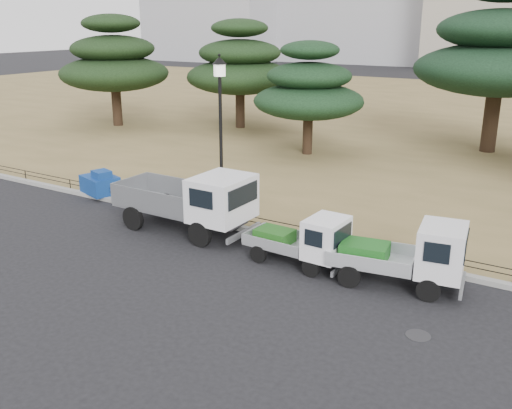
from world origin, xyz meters
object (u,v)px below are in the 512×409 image
Objects in this scene: truck_large at (190,199)px; truck_kei_front at (303,240)px; truck_kei_rear at (407,254)px; street_lamp at (220,112)px; tarp_pile at (100,183)px.

truck_large is 4.72m from truck_kei_front.
truck_kei_front is at bearing 175.79° from truck_kei_rear.
truck_large is at bearing 176.35° from truck_kei_front.
street_lamp is (-7.39, 1.63, 3.14)m from truck_kei_rear.
truck_large is at bearing 169.45° from truck_kei_rear.
truck_kei_front reaches higher than tarp_pile.
truck_kei_front is 10.76m from tarp_pile.
truck_kei_rear is 13.80m from tarp_pile.
truck_large reaches higher than tarp_pile.
truck_kei_front is (4.67, -0.51, -0.41)m from truck_large.
truck_large reaches higher than truck_kei_rear.
truck_kei_rear is at bearing -12.42° from street_lamp.
street_lamp reaches higher than truck_large.
truck_large is 1.33× the size of truck_kei_rear.
truck_kei_front is 5.70m from street_lamp.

